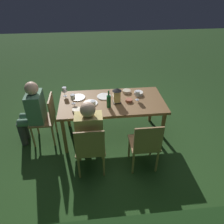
{
  "coord_description": "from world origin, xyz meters",
  "views": [
    {
      "loc": [
        0.32,
        3.07,
        2.58
      ],
      "look_at": [
        0.0,
        0.0,
        0.51
      ],
      "focal_mm": 34.26,
      "sensor_mm": 36.0,
      "label": 1
    }
  ],
  "objects": [
    {
      "name": "wine_glass_a",
      "position": [
        -0.43,
        0.0,
        0.85
      ],
      "size": [
        0.08,
        0.08,
        0.17
      ],
      "color": "silver",
      "rests_on": "dining_table"
    },
    {
      "name": "lantern_centerpiece",
      "position": [
        -0.08,
        0.04,
        0.88
      ],
      "size": [
        0.15,
        0.15,
        0.27
      ],
      "color": "black",
      "rests_on": "dining_table"
    },
    {
      "name": "bowl_olives",
      "position": [
        -0.28,
        0.04,
        0.76
      ],
      "size": [
        0.12,
        0.12,
        0.04
      ],
      "color": "#9E5138",
      "rests_on": "dining_table"
    },
    {
      "name": "person_in_mustard",
      "position": [
        0.4,
        0.64,
        0.64
      ],
      "size": [
        0.38,
        0.47,
        1.15
      ],
      "color": "tan",
      "rests_on": "ground"
    },
    {
      "name": "wine_glass_b",
      "position": [
        0.32,
        0.25,
        0.85
      ],
      "size": [
        0.08,
        0.08,
        0.17
      ],
      "color": "silver",
      "rests_on": "dining_table"
    },
    {
      "name": "green_bottle_on_table",
      "position": [
        0.07,
        0.17,
        0.84
      ],
      "size": [
        0.07,
        0.07,
        0.29
      ],
      "color": "#195128",
      "rests_on": "dining_table"
    },
    {
      "name": "plate_c",
      "position": [
        0.57,
        -0.17,
        0.74
      ],
      "size": [
        0.25,
        0.25,
        0.01
      ],
      "primitive_type": "cylinder",
      "color": "white",
      "rests_on": "dining_table"
    },
    {
      "name": "wine_glass_d",
      "position": [
        0.64,
        0.01,
        0.85
      ],
      "size": [
        0.08,
        0.08,
        0.17
      ],
      "color": "silver",
      "rests_on": "dining_table"
    },
    {
      "name": "bowl_salad",
      "position": [
        -0.49,
        -0.18,
        0.76
      ],
      "size": [
        0.16,
        0.16,
        0.05
      ],
      "color": "silver",
      "rests_on": "dining_table"
    },
    {
      "name": "dining_table",
      "position": [
        0.0,
        0.0,
        0.68
      ],
      "size": [
        1.76,
        0.88,
        0.73
      ],
      "color": "brown",
      "rests_on": "ground"
    },
    {
      "name": "bowl_dip",
      "position": [
        -0.29,
        -0.28,
        0.76
      ],
      "size": [
        0.15,
        0.15,
        0.05
      ],
      "color": "#BCAD8E",
      "rests_on": "dining_table"
    },
    {
      "name": "bowl_bread",
      "position": [
        0.57,
        0.26,
        0.76
      ],
      "size": [
        0.15,
        0.15,
        0.05
      ],
      "color": "#BCAD8E",
      "rests_on": "dining_table"
    },
    {
      "name": "chair_side_right_a",
      "position": [
        -0.4,
        0.83,
        0.49
      ],
      "size": [
        0.42,
        0.4,
        0.87
      ],
      "color": "#937047",
      "rests_on": "ground"
    },
    {
      "name": "wine_glass_c",
      "position": [
        0.8,
        -0.26,
        0.85
      ],
      "size": [
        0.08,
        0.08,
        0.17
      ],
      "color": "silver",
      "rests_on": "dining_table"
    },
    {
      "name": "plate_b",
      "position": [
        0.36,
        0.04,
        0.74
      ],
      "size": [
        0.24,
        0.24,
        0.01
      ],
      "primitive_type": "cylinder",
      "color": "white",
      "rests_on": "dining_table"
    },
    {
      "name": "chair_head_far",
      "position": [
        1.13,
        0.0,
        0.49
      ],
      "size": [
        0.4,
        0.42,
        0.87
      ],
      "color": "#937047",
      "rests_on": "ground"
    },
    {
      "name": "chair_side_right_b",
      "position": [
        0.4,
        0.83,
        0.49
      ],
      "size": [
        0.42,
        0.4,
        0.87
      ],
      "color": "#937047",
      "rests_on": "ground"
    },
    {
      "name": "plate_a",
      "position": [
        0.12,
        -0.16,
        0.74
      ],
      "size": [
        0.25,
        0.25,
        0.01
      ],
      "primitive_type": "cylinder",
      "color": "silver",
      "rests_on": "dining_table"
    },
    {
      "name": "ground_plane",
      "position": [
        0.0,
        0.0,
        0.0
      ],
      "size": [
        16.0,
        16.0,
        0.0
      ],
      "primitive_type": "plane",
      "color": "#26471E"
    },
    {
      "name": "person_in_green",
      "position": [
        1.32,
        0.0,
        0.64
      ],
      "size": [
        0.48,
        0.38,
        1.15
      ],
      "color": "#4C7A5B",
      "rests_on": "ground"
    }
  ]
}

